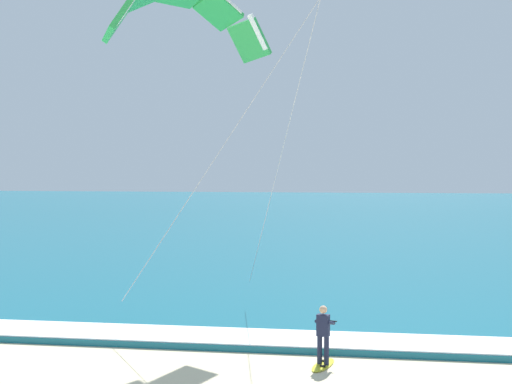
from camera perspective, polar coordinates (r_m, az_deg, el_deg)
sea at (r=78.78m, az=6.44°, el=-1.79°), size 200.00×120.00×0.20m
surf_foam at (r=20.37m, az=2.04°, el=-12.89°), size 200.00×1.94×0.04m
surfboard at (r=18.46m, az=6.02°, el=-15.13°), size 0.83×1.47×0.09m
kitesurfer at (r=18.23m, az=6.05°, el=-12.37°), size 0.62×0.62×1.69m
kite_primary at (r=23.17m, az=-6.22°, el=15.72°), size 7.12×6.46×10.77m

